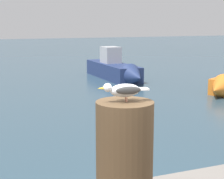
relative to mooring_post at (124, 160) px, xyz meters
name	(u,v)px	position (x,y,z in m)	size (l,w,h in m)	color
mooring_post	(124,160)	(0.00, 0.00, 0.00)	(0.44, 0.44, 0.91)	#4C3823
seagull	(124,90)	(-0.01, 0.00, 0.54)	(0.39, 0.17, 0.14)	tan
boat_navy	(117,70)	(6.02, 14.19, -1.28)	(1.18, 5.36, 1.67)	navy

